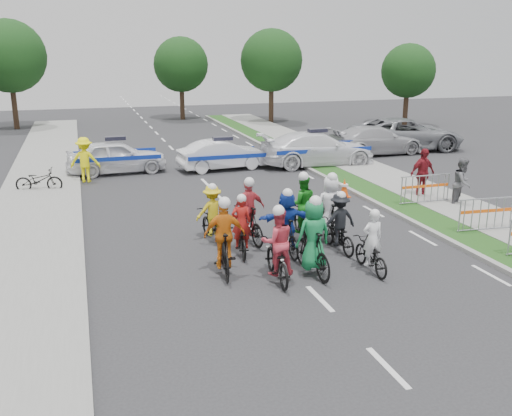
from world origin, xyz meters
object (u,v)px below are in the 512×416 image
object	(u,v)px
cone_0	(344,188)
rider_7	(330,214)
rider_1	(313,244)
police_car_1	(223,155)
parked_bike	(39,180)
civilian_sedan	(376,140)
spectator_2	(422,174)
tree_3	(9,56)
police_car_2	(317,149)
rider_3	(224,245)
rider_9	(249,218)
rider_10	(212,218)
rider_6	(241,234)
tree_4	(181,65)
rider_4	(339,228)
tree_1	(271,60)
rider_2	(277,253)
rider_5	(286,227)
rider_0	(371,251)
marshal_hiviz	(85,160)
civilian_suv	(406,134)
barrier_2	(425,190)
cone_1	(342,159)
tree_2	(408,71)
spectator_1	(462,183)
police_car_0	(117,157)
barrier_1	(488,216)
rider_8	(302,213)

from	to	relation	value
cone_0	rider_7	bearing A→B (deg)	-120.59
rider_1	police_car_1	size ratio (longest dim) A/B	0.50
parked_bike	civilian_sedan	bearing A→B (deg)	-68.52
spectator_2	tree_3	distance (m)	29.97
police_car_2	rider_3	bearing A→B (deg)	150.43
rider_9	parked_bike	world-z (taller)	rider_9
rider_3	rider_10	size ratio (longest dim) A/B	1.13
rider_6	tree_4	bearing A→B (deg)	-88.93
police_car_1	parked_bike	size ratio (longest dim) A/B	2.32
rider_4	parked_bike	xyz separation A→B (m)	(-8.27, 9.63, -0.21)
rider_7	tree_1	bearing A→B (deg)	-98.92
rider_2	rider_4	xyz separation A→B (m)	(2.31, 1.47, -0.03)
rider_2	civilian_sedan	size ratio (longest dim) A/B	0.38
rider_5	tree_3	xyz separation A→B (m)	(-9.26, 29.07, 4.10)
rider_0	marshal_hiviz	xyz separation A→B (m)	(-6.60, 12.49, 0.39)
civilian_suv	marshal_hiviz	distance (m)	17.27
parked_bike	tree_1	xyz separation A→B (m)	(15.53, 17.61, 4.07)
barrier_2	cone_1	xyz separation A→B (m)	(0.24, 7.26, -0.22)
rider_5	rider_10	distance (m)	2.38
police_car_1	tree_1	distance (m)	17.77
rider_1	rider_7	world-z (taller)	rider_1
rider_1	rider_3	xyz separation A→B (m)	(-2.07, 0.69, -0.02)
rider_2	tree_1	xyz separation A→B (m)	(9.57, 28.70, 3.83)
rider_1	cone_0	bearing A→B (deg)	-124.35
rider_4	rider_9	xyz separation A→B (m)	(-2.16, 1.43, 0.07)
rider_3	rider_6	xyz separation A→B (m)	(0.78, 1.25, -0.20)
civilian_sedan	tree_2	size ratio (longest dim) A/B	0.89
barrier_2	cone_1	distance (m)	7.27
civilian_suv	rider_4	bearing A→B (deg)	151.71
spectator_1	tree_2	xyz separation A→B (m)	(10.13, 20.32, 2.97)
rider_7	barrier_2	xyz separation A→B (m)	(4.81, 2.45, -0.23)
police_car_1	rider_4	bearing A→B (deg)	175.68
spectator_2	marshal_hiviz	size ratio (longest dim) A/B	1.00
police_car_0	police_car_2	xyz separation A→B (m)	(9.24, -1.11, 0.06)
civilian_suv	tree_4	world-z (taller)	tree_4
rider_3	rider_7	xyz separation A→B (m)	(3.57, 1.62, 0.02)
police_car_0	police_car_2	distance (m)	9.31
rider_3	spectator_2	size ratio (longest dim) A/B	1.06
rider_10	tree_1	xyz separation A→B (m)	(10.39, 25.35, 3.86)
rider_0	barrier_1	world-z (taller)	rider_0
rider_10	spectator_2	distance (m)	8.88
rider_3	rider_7	distance (m)	3.92
rider_4	barrier_2	xyz separation A→B (m)	(4.96, 3.39, -0.12)
rider_6	rider_10	size ratio (longest dim) A/B	0.99
police_car_0	police_car_2	world-z (taller)	police_car_2
tree_1	civilian_sedan	bearing A→B (deg)	-85.91
rider_0	rider_6	size ratio (longest dim) A/B	0.95
police_car_1	cone_1	xyz separation A→B (m)	(5.56, -1.00, -0.34)
civilian_sedan	tree_2	world-z (taller)	tree_2
rider_7	rider_8	world-z (taller)	rider_7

